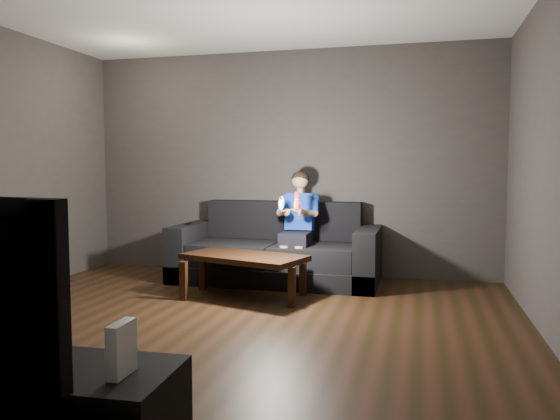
# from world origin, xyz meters

# --- Properties ---
(floor) EXTENTS (5.00, 5.00, 0.00)m
(floor) POSITION_xyz_m (0.00, 0.00, 0.00)
(floor) COLOR black
(floor) RESTS_ON ground
(back_wall) EXTENTS (5.00, 0.04, 2.70)m
(back_wall) POSITION_xyz_m (0.00, 2.50, 1.35)
(back_wall) COLOR #393432
(back_wall) RESTS_ON ground
(sofa) EXTENTS (2.31, 1.00, 0.89)m
(sofa) POSITION_xyz_m (-0.01, 2.00, 0.29)
(sofa) COLOR black
(sofa) RESTS_ON floor
(child) EXTENTS (0.47, 0.57, 1.14)m
(child) POSITION_xyz_m (0.26, 1.93, 0.75)
(child) COLOR black
(child) RESTS_ON sofa
(wii_remote_red) EXTENTS (0.05, 0.07, 0.18)m
(wii_remote_red) POSITION_xyz_m (0.34, 1.49, 0.95)
(wii_remote_red) COLOR #EB1200
(wii_remote_red) RESTS_ON child
(nunchuk_white) EXTENTS (0.06, 0.10, 0.16)m
(nunchuk_white) POSITION_xyz_m (0.18, 1.49, 0.93)
(nunchuk_white) COLOR white
(nunchuk_white) RESTS_ON child
(wii_remote_black) EXTENTS (0.05, 0.14, 0.03)m
(wii_remote_black) POSITION_xyz_m (-1.05, 1.91, 0.64)
(wii_remote_black) COLOR black
(wii_remote_black) RESTS_ON sofa
(coffee_table) EXTENTS (1.32, 0.92, 0.43)m
(coffee_table) POSITION_xyz_m (-0.11, 1.12, 0.38)
(coffee_table) COLOR black
(coffee_table) RESTS_ON floor
(wii_console) EXTENTS (0.05, 0.15, 0.19)m
(wii_console) POSITION_xyz_m (0.56, -2.27, 0.65)
(wii_console) COLOR white
(wii_console) RESTS_ON media_console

